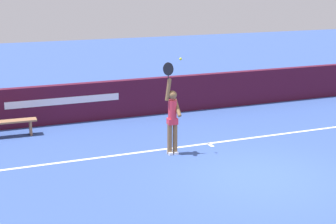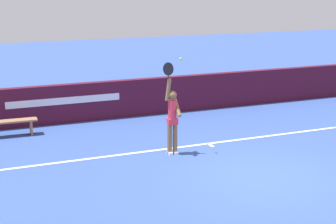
{
  "view_description": "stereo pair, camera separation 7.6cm",
  "coord_description": "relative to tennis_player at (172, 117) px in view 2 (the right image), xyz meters",
  "views": [
    {
      "loc": [
        -6.42,
        -9.77,
        4.4
      ],
      "look_at": [
        -1.36,
        2.36,
        1.12
      ],
      "focal_mm": 56.42,
      "sensor_mm": 36.0,
      "label": 1
    },
    {
      "loc": [
        -6.35,
        -9.8,
        4.4
      ],
      "look_at": [
        -1.36,
        2.36,
        1.12
      ],
      "focal_mm": 56.42,
      "sensor_mm": 36.0,
      "label": 2
    }
  ],
  "objects": [
    {
      "name": "courtside_bench_near",
      "position": [
        -3.72,
        3.27,
        -0.64
      ],
      "size": [
        1.54,
        0.41,
        0.47
      ],
      "color": "#956847",
      "rests_on": "ground"
    },
    {
      "name": "court_lines",
      "position": [
        1.27,
        -2.37,
        -1.0
      ],
      "size": [
        12.18,
        5.76,
        0.0
      ],
      "color": "white",
      "rests_on": "ground"
    },
    {
      "name": "back_wall",
      "position": [
        1.26,
        4.18,
        -0.39
      ],
      "size": [
        16.56,
        0.29,
        1.23
      ],
      "color": "#431024",
      "rests_on": "ground"
    },
    {
      "name": "tennis_ball",
      "position": [
        0.2,
        -0.06,
        1.49
      ],
      "size": [
        0.07,
        0.07,
        0.07
      ],
      "color": "#CDD92E"
    },
    {
      "name": "tennis_player",
      "position": [
        0.0,
        0.0,
        0.0
      ],
      "size": [
        0.45,
        0.44,
        2.44
      ],
      "color": "brown",
      "rests_on": "ground"
    },
    {
      "name": "ground_plane",
      "position": [
        1.27,
        -2.29,
        -1.0
      ],
      "size": [
        60.0,
        60.0,
        0.0
      ],
      "primitive_type": "plane",
      "color": "#324D94"
    }
  ]
}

